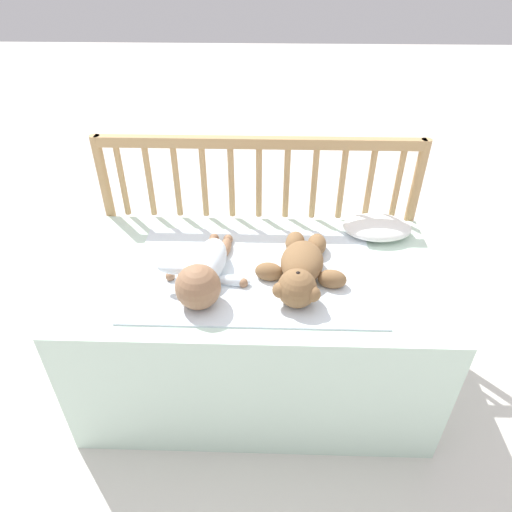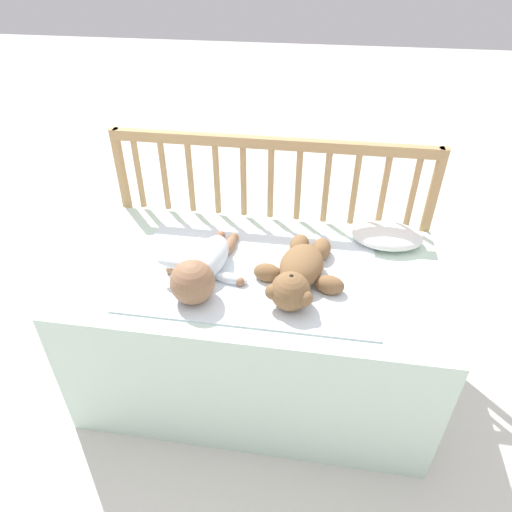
% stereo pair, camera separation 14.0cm
% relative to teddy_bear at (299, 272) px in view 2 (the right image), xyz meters
% --- Properties ---
extents(ground_plane, '(12.00, 12.00, 0.00)m').
position_rel_teddy_bear_xyz_m(ground_plane, '(-0.14, 0.05, -0.56)').
color(ground_plane, silver).
extents(crib_mattress, '(1.16, 0.63, 0.51)m').
position_rel_teddy_bear_xyz_m(crib_mattress, '(-0.14, 0.05, -0.30)').
color(crib_mattress, silver).
rests_on(crib_mattress, ground_plane).
extents(crib_rail, '(1.16, 0.04, 0.81)m').
position_rel_teddy_bear_xyz_m(crib_rail, '(-0.14, 0.38, 0.03)').
color(crib_rail, tan).
rests_on(crib_rail, ground_plane).
extents(blanket, '(0.76, 0.48, 0.01)m').
position_rel_teddy_bear_xyz_m(blanket, '(-0.14, 0.03, -0.04)').
color(blanket, white).
rests_on(blanket, crib_mattress).
extents(teddy_bear, '(0.28, 0.37, 0.12)m').
position_rel_teddy_bear_xyz_m(teddy_bear, '(0.00, 0.00, 0.00)').
color(teddy_bear, olive).
rests_on(teddy_bear, crib_mattress).
extents(baby, '(0.28, 0.40, 0.13)m').
position_rel_teddy_bear_xyz_m(baby, '(-0.28, -0.03, 0.01)').
color(baby, white).
rests_on(baby, crib_mattress).
extents(small_pillow, '(0.24, 0.16, 0.06)m').
position_rel_teddy_bear_xyz_m(small_pillow, '(0.28, 0.27, -0.02)').
color(small_pillow, white).
rests_on(small_pillow, crib_mattress).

